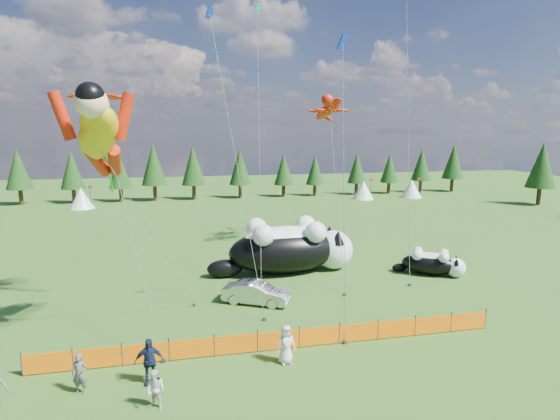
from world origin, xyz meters
TOP-DOWN VIEW (x-y plane):
  - ground at (0.00, 0.00)m, footprint 160.00×160.00m
  - safety_fence at (0.00, -3.00)m, footprint 22.06×0.06m
  - tree_line at (0.00, 45.00)m, footprint 90.00×4.00m
  - festival_tents at (11.00, 40.00)m, footprint 50.00×3.20m
  - cat_large at (3.20, 8.24)m, footprint 10.86×4.15m
  - cat_small at (13.04, 5.53)m, footprint 4.60×3.51m
  - car at (-0.16, 2.84)m, footprint 4.21×3.02m
  - spectator_a at (-8.31, -4.79)m, footprint 0.68×0.52m
  - spectator_b at (-5.34, -6.41)m, footprint 0.86×0.78m
  - spectator_c at (-5.70, -4.66)m, footprint 1.19×0.65m
  - spectator_e at (0.08, -4.22)m, footprint 0.93×0.67m
  - superhero_kite at (-7.67, -1.11)m, footprint 7.01×7.56m
  - gecko_kite at (7.94, 14.62)m, footprint 4.61×15.18m
  - flower_kite at (-8.43, 3.53)m, footprint 5.09×8.54m
  - diamond_kite_a at (-2.14, 5.74)m, footprint 2.65×6.30m
  - diamond_kite_c at (3.52, -1.10)m, footprint 0.88×2.53m
  - diamond_kite_d at (1.59, 12.41)m, footprint 1.69×8.42m

SIDE VIEW (x-z plane):
  - ground at x=0.00m, z-range 0.00..0.00m
  - safety_fence at x=0.00m, z-range -0.05..1.05m
  - car at x=-0.16m, z-range 0.00..1.32m
  - spectator_b at x=-5.34m, z-range 0.00..1.53m
  - spectator_a at x=-8.31m, z-range 0.00..1.66m
  - cat_small at x=13.04m, z-range -0.05..1.80m
  - spectator_e at x=0.08m, z-range 0.00..1.77m
  - spectator_c at x=-5.70m, z-range 0.00..1.97m
  - festival_tents at x=11.00m, z-range 0.00..2.80m
  - cat_large at x=3.20m, z-range -0.10..3.82m
  - tree_line at x=0.00m, z-range 0.00..8.00m
  - superhero_kite at x=-7.67m, z-range 3.46..16.54m
  - flower_kite at x=-8.43m, z-range 4.84..18.74m
  - gecko_kite at x=7.94m, z-range 3.57..20.43m
  - diamond_kite_c at x=3.52m, z-range 6.04..21.07m
  - diamond_kite_a at x=-2.14m, z-range 6.76..24.89m
  - diamond_kite_d at x=1.59m, z-range 7.47..28.22m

